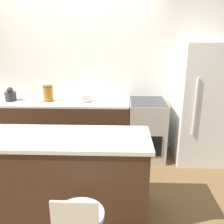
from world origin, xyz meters
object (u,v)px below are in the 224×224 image
Objects in this scene: kettle at (10,95)px; mixing_bowl at (83,97)px; refrigerator at (202,104)px; oven_range at (147,129)px.

mixing_bowl is (1.13, 0.00, -0.03)m from kettle.
kettle is 0.85× the size of mixing_bowl.
kettle is (-2.94, 0.00, 0.11)m from refrigerator.
kettle reaches higher than oven_range.
refrigerator reaches higher than kettle.
oven_range is at bearing 1.54° from mixing_bowl.
kettle is at bearing 179.96° from refrigerator.
oven_range is 0.93m from refrigerator.
mixing_bowl is at bearing 0.00° from kettle.
kettle reaches higher than mixing_bowl.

